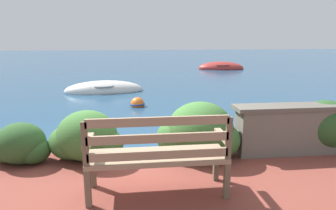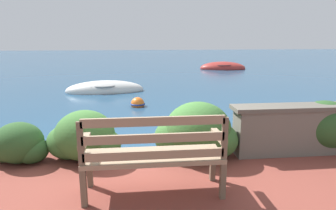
{
  "view_description": "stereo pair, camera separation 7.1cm",
  "coord_description": "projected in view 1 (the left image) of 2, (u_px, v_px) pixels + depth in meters",
  "views": [
    {
      "loc": [
        -0.12,
        -4.44,
        1.92
      ],
      "look_at": [
        0.78,
        3.05,
        0.19
      ],
      "focal_mm": 32.0,
      "sensor_mm": 36.0,
      "label": 1
    },
    {
      "loc": [
        -0.05,
        -4.45,
        1.92
      ],
      "look_at": [
        0.78,
        3.05,
        0.19
      ],
      "focal_mm": 32.0,
      "sensor_mm": 36.0,
      "label": 2
    }
  ],
  "objects": [
    {
      "name": "hedge_clump_far_right",
      "position": [
        274.0,
        133.0,
        4.58
      ],
      "size": [
        0.84,
        0.61,
        0.57
      ],
      "color": "#426B33",
      "rests_on": "patio_terrace"
    },
    {
      "name": "hedge_clump_left",
      "position": [
        20.0,
        146.0,
        4.07
      ],
      "size": [
        0.83,
        0.6,
        0.57
      ],
      "color": "#284C23",
      "rests_on": "patio_terrace"
    },
    {
      "name": "rowboat_nearest",
      "position": [
        104.0,
        90.0,
        10.6
      ],
      "size": [
        2.81,
        1.3,
        0.7
      ],
      "rotation": [
        0.0,
        0.0,
        3.23
      ],
      "color": "silver",
      "rests_on": "ground_plane"
    },
    {
      "name": "ground_plane",
      "position": [
        142.0,
        160.0,
        4.74
      ],
      "size": [
        80.0,
        80.0,
        0.0
      ],
      "color": "navy"
    },
    {
      "name": "stone_wall",
      "position": [
        316.0,
        128.0,
        4.45
      ],
      "size": [
        2.51,
        0.39,
        0.73
      ],
      "color": "#666056",
      "rests_on": "patio_terrace"
    },
    {
      "name": "hedge_clump_right",
      "position": [
        199.0,
        133.0,
        4.26
      ],
      "size": [
        1.19,
        0.85,
        0.81
      ],
      "color": "#38662D",
      "rests_on": "patio_terrace"
    },
    {
      "name": "hedge_clump_centre",
      "position": [
        86.0,
        139.0,
        4.17
      ],
      "size": [
        1.04,
        0.75,
        0.71
      ],
      "color": "#38662D",
      "rests_on": "patio_terrace"
    },
    {
      "name": "rowboat_mid",
      "position": [
        221.0,
        68.0,
        17.98
      ],
      "size": [
        2.84,
        1.61,
        0.79
      ],
      "rotation": [
        0.0,
        0.0,
        6.15
      ],
      "color": "#9E2D28",
      "rests_on": "ground_plane"
    },
    {
      "name": "mooring_buoy",
      "position": [
        138.0,
        104.0,
        8.4
      ],
      "size": [
        0.42,
        0.42,
        0.38
      ],
      "color": "orange",
      "rests_on": "ground_plane"
    },
    {
      "name": "park_bench",
      "position": [
        158.0,
        153.0,
        3.18
      ],
      "size": [
        1.52,
        0.48,
        0.93
      ],
      "rotation": [
        0.0,
        0.0,
        0.04
      ],
      "color": "brown",
      "rests_on": "patio_terrace"
    },
    {
      "name": "hedge_clump_extra",
      "position": [
        324.0,
        128.0,
        4.6
      ],
      "size": [
        1.11,
        0.8,
        0.75
      ],
      "color": "#284C23",
      "rests_on": "patio_terrace"
    }
  ]
}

